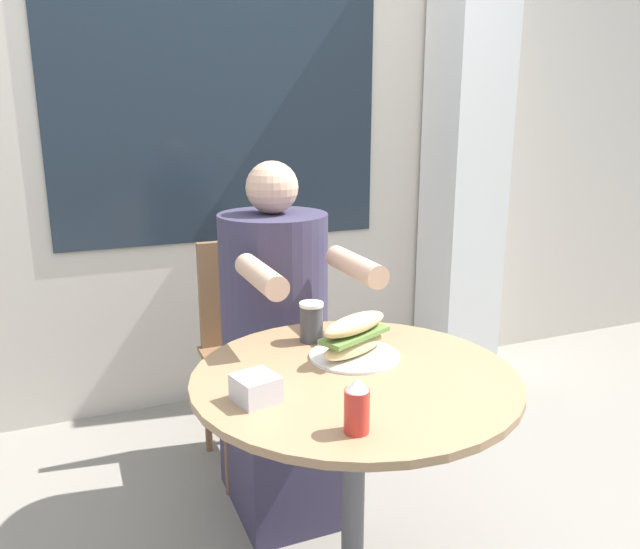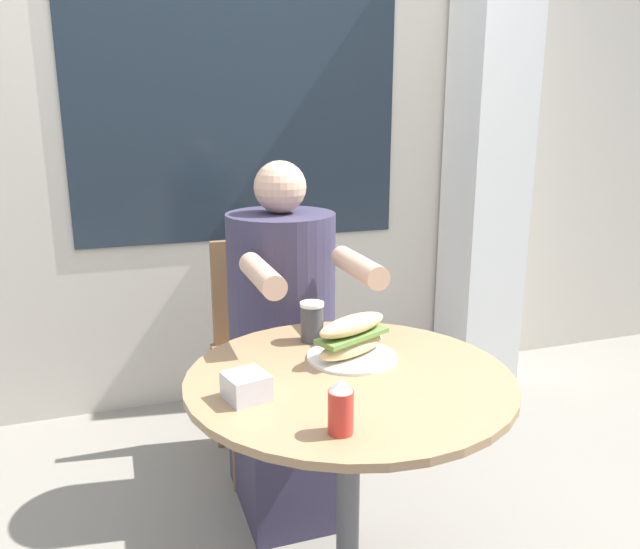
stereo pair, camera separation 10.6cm
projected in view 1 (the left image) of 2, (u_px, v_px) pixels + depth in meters
The scene contains 9 objects.
storefront_wall at pixel (203, 100), 2.75m from camera, with size 8.00×0.09×2.80m.
lattice_pillar at pixel (466, 144), 3.08m from camera, with size 0.32×0.32×2.40m.
cafe_table at pixel (354, 442), 1.58m from camera, with size 0.81×0.81×0.72m.
diner_chair at pixel (250, 331), 2.44m from camera, with size 0.38×0.38×0.87m.
seated_diner at pixel (279, 363), 2.13m from camera, with size 0.36×0.65×1.20m.
sandwich_on_plate at pixel (355, 339), 1.63m from camera, with size 0.24×0.24×0.12m.
drink_cup at pixel (311, 322), 1.75m from camera, with size 0.07×0.07×0.11m.
napkin_box at pixel (256, 388), 1.39m from camera, with size 0.11×0.11×0.06m.
condiment_bottle at pixel (357, 406), 1.24m from camera, with size 0.05×0.05×0.12m.
Camera 1 is at (-0.63, -1.28, 1.35)m, focal length 35.00 mm.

